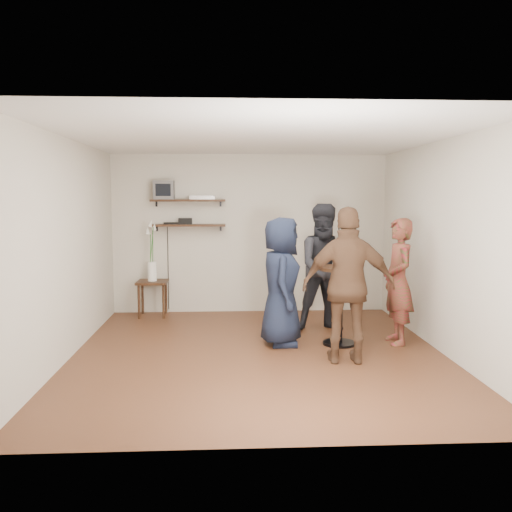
{
  "coord_description": "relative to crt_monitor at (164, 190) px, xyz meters",
  "views": [
    {
      "loc": [
        -0.38,
        -6.43,
        1.9
      ],
      "look_at": [
        -0.01,
        0.4,
        1.16
      ],
      "focal_mm": 38.0,
      "sensor_mm": 36.0,
      "label": 1
    }
  ],
  "objects": [
    {
      "name": "room",
      "position": [
        1.38,
        -2.38,
        -0.72
      ],
      "size": [
        4.58,
        5.08,
        2.68
      ],
      "color": "#442515",
      "rests_on": "ground"
    },
    {
      "name": "shelf_upper",
      "position": [
        0.38,
        0.0,
        -0.17
      ],
      "size": [
        1.2,
        0.25,
        0.04
      ],
      "primitive_type": "cube",
      "color": "black",
      "rests_on": "room"
    },
    {
      "name": "shelf_lower",
      "position": [
        0.38,
        0.0,
        -0.57
      ],
      "size": [
        1.2,
        0.25,
        0.04
      ],
      "primitive_type": "cube",
      "color": "black",
      "rests_on": "room"
    },
    {
      "name": "crt_monitor",
      "position": [
        0.0,
        0.0,
        0.0
      ],
      "size": [
        0.32,
        0.3,
        0.3
      ],
      "primitive_type": "cube",
      "color": "#59595B",
      "rests_on": "shelf_upper"
    },
    {
      "name": "dvd_deck",
      "position": [
        0.61,
        0.0,
        -0.12
      ],
      "size": [
        0.4,
        0.24,
        0.06
      ],
      "primitive_type": "cube",
      "color": "silver",
      "rests_on": "shelf_upper"
    },
    {
      "name": "radio",
      "position": [
        0.33,
        0.0,
        -0.5
      ],
      "size": [
        0.22,
        0.1,
        0.1
      ],
      "primitive_type": "cube",
      "color": "black",
      "rests_on": "shelf_lower"
    },
    {
      "name": "power_strip",
      "position": [
        0.13,
        0.05,
        -0.54
      ],
      "size": [
        0.3,
        0.05,
        0.03
      ],
      "primitive_type": "cube",
      "color": "black",
      "rests_on": "shelf_lower"
    },
    {
      "name": "side_table",
      "position": [
        -0.19,
        -0.17,
        -1.54
      ],
      "size": [
        0.49,
        0.49,
        0.57
      ],
      "rotation": [
        0.0,
        0.0,
        -0.02
      ],
      "color": "black",
      "rests_on": "room"
    },
    {
      "name": "vase_lilies",
      "position": [
        -0.19,
        -0.18,
        -1.13
      ],
      "size": [
        0.2,
        0.2,
        0.99
      ],
      "rotation": [
        0.0,
        0.0,
        -0.02
      ],
      "color": "white",
      "rests_on": "side_table"
    },
    {
      "name": "drinks_table",
      "position": [
        2.45,
        -2.01,
        -1.36
      ],
      "size": [
        0.56,
        0.56,
        1.02
      ],
      "color": "black",
      "rests_on": "room"
    },
    {
      "name": "wine_glass_fl",
      "position": [
        2.39,
        -2.04,
        -0.86
      ],
      "size": [
        0.07,
        0.07,
        0.21
      ],
      "color": "silver",
      "rests_on": "drinks_table"
    },
    {
      "name": "wine_glass_fr",
      "position": [
        2.53,
        -2.04,
        -0.87
      ],
      "size": [
        0.06,
        0.06,
        0.19
      ],
      "color": "silver",
      "rests_on": "drinks_table"
    },
    {
      "name": "wine_glass_bl",
      "position": [
        2.42,
        -1.95,
        -0.85
      ],
      "size": [
        0.07,
        0.07,
        0.22
      ],
      "color": "silver",
      "rests_on": "drinks_table"
    },
    {
      "name": "wine_glass_br",
      "position": [
        2.47,
        -2.0,
        -0.86
      ],
      "size": [
        0.07,
        0.07,
        0.21
      ],
      "color": "silver",
      "rests_on": "drinks_table"
    },
    {
      "name": "person_plaid",
      "position": [
        3.21,
        -1.99,
        -1.2
      ],
      "size": [
        0.4,
        0.6,
        1.64
      ],
      "primitive_type": "imported",
      "rotation": [
        0.0,
        0.0,
        -1.55
      ],
      "color": "#B81531",
      "rests_on": "room"
    },
    {
      "name": "person_dark",
      "position": [
        2.41,
        -1.25,
        -1.11
      ],
      "size": [
        0.92,
        0.73,
        1.81
      ],
      "primitive_type": "imported",
      "rotation": [
        0.0,
        0.0,
        0.05
      ],
      "color": "black",
      "rests_on": "room"
    },
    {
      "name": "person_navy",
      "position": [
        1.69,
        -1.96,
        -1.19
      ],
      "size": [
        0.57,
        0.83,
        1.65
      ],
      "primitive_type": "imported",
      "rotation": [
        0.0,
        0.0,
        1.51
      ],
      "color": "black",
      "rests_on": "room"
    },
    {
      "name": "person_brown",
      "position": [
        2.39,
        -2.76,
        -1.12
      ],
      "size": [
        1.09,
        0.53,
        1.8
      ],
      "primitive_type": "imported",
      "rotation": [
        0.0,
        0.0,
        3.06
      ],
      "color": "#4F3422",
      "rests_on": "room"
    }
  ]
}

